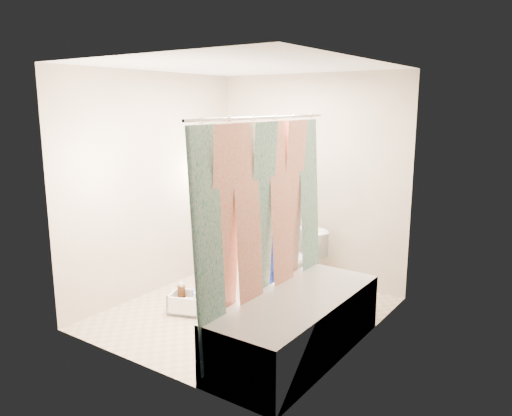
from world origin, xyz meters
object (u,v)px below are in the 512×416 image
Objects in this scene: plumber at (266,214)px; cleaning_caddy at (188,304)px; toilet at (294,261)px; bathtub at (297,324)px.

plumber reaches higher than cleaning_caddy.
plumber is 4.47× the size of cleaning_caddy.
plumber is 1.24m from cleaning_caddy.
toilet is at bearing 97.13° from plumber.
toilet is at bearing 44.82° from cleaning_caddy.
cleaning_caddy is at bearing 175.32° from bathtub.
toilet is 0.67m from plumber.
bathtub is 1.48m from toilet.
toilet is 0.38× the size of plumber.
toilet reaches higher than bathtub.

